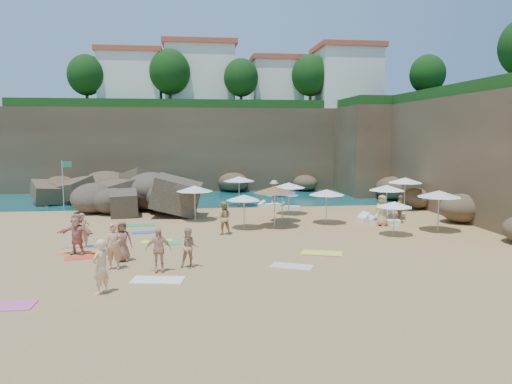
{
  "coord_description": "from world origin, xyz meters",
  "views": [
    {
      "loc": [
        -1.73,
        -26.98,
        5.54
      ],
      "look_at": [
        2.0,
        3.0,
        2.0
      ],
      "focal_mm": 35.0,
      "sensor_mm": 36.0,
      "label": 1
    }
  ],
  "objects": [
    {
      "name": "person_stand_1",
      "position": [
        -0.16,
        0.2,
        0.92
      ],
      "size": [
        0.91,
        0.72,
        1.84
      ],
      "primitive_type": "imported",
      "rotation": [
        0.0,
        0.0,
        3.12
      ],
      "color": "tan",
      "rests_on": "ground"
    },
    {
      "name": "ground",
      "position": [
        0.0,
        0.0,
        0.0
      ],
      "size": [
        120.0,
        120.0,
        0.0
      ],
      "primitive_type": "plane",
      "color": "tan",
      "rests_on": "ground"
    },
    {
      "name": "parasol_2",
      "position": [
        4.71,
        6.55,
        2.02
      ],
      "size": [
        2.32,
        2.32,
        2.2
      ],
      "color": "silver",
      "rests_on": "ground"
    },
    {
      "name": "lounger_4",
      "position": [
        9.68,
        4.06,
        0.12
      ],
      "size": [
        1.67,
        0.96,
        0.25
      ],
      "primitive_type": "cube",
      "rotation": [
        0.0,
        0.0,
        -0.29
      ],
      "color": "silver",
      "rests_on": "ground"
    },
    {
      "name": "parasol_0",
      "position": [
        -1.71,
        4.8,
        2.06
      ],
      "size": [
        2.38,
        2.38,
        2.25
      ],
      "color": "silver",
      "rests_on": "ground"
    },
    {
      "name": "lounger_0",
      "position": [
        5.16,
        8.74,
        0.13
      ],
      "size": [
        1.71,
        0.94,
        0.25
      ],
      "primitive_type": "cube",
      "rotation": [
        0.0,
        0.0,
        -0.26
      ],
      "color": "silver",
      "rests_on": "ground"
    },
    {
      "name": "person_stand_0",
      "position": [
        -7.16,
        -2.25,
        0.85
      ],
      "size": [
        0.69,
        0.52,
        1.71
      ],
      "primitive_type": "imported",
      "rotation": [
        0.0,
        0.0,
        0.19
      ],
      "color": "tan",
      "rests_on": "ground"
    },
    {
      "name": "person_stand_2",
      "position": [
        4.44,
        11.21,
        0.97
      ],
      "size": [
        1.28,
        1.22,
        1.94
      ],
      "primitive_type": "imported",
      "rotation": [
        0.0,
        0.0,
        2.41
      ],
      "color": "tan",
      "rests_on": "ground"
    },
    {
      "name": "rock_outcrop",
      "position": [
        -5.41,
        8.89,
        0.0
      ],
      "size": [
        8.09,
        6.68,
        2.87
      ],
      "primitive_type": null,
      "rotation": [
        0.0,
        0.0,
        0.2
      ],
      "color": "brown",
      "rests_on": "ground"
    },
    {
      "name": "person_lie_2",
      "position": [
        -4.89,
        -5.17,
        0.23
      ],
      "size": [
        1.2,
        1.89,
        0.47
      ],
      "primitive_type": "imported",
      "rotation": [
        0.0,
        0.0,
        0.2
      ],
      "color": "#885D44",
      "rests_on": "ground"
    },
    {
      "name": "towel_8",
      "position": [
        -4.52,
        1.19,
        0.01
      ],
      "size": [
        1.6,
        1.0,
        0.03
      ],
      "primitive_type": "cube",
      "rotation": [
        0.0,
        0.0,
        0.18
      ],
      "color": "blue",
      "rests_on": "ground"
    },
    {
      "name": "lounger_1",
      "position": [
        3.89,
        10.13,
        0.13
      ],
      "size": [
        1.72,
        0.81,
        0.26
      ],
      "primitive_type": "cube",
      "rotation": [
        0.0,
        0.0,
        0.17
      ],
      "color": "white",
      "rests_on": "ground"
    },
    {
      "name": "lounger_5",
      "position": [
        9.39,
        3.1,
        0.15
      ],
      "size": [
        2.08,
        1.47,
        0.31
      ],
      "primitive_type": "cube",
      "rotation": [
        0.0,
        0.0,
        0.45
      ],
      "color": "white",
      "rests_on": "ground"
    },
    {
      "name": "towel_0",
      "position": [
        -7.2,
        -2.63,
        0.02
      ],
      "size": [
        1.94,
        1.08,
        0.03
      ],
      "primitive_type": "cube",
      "rotation": [
        0.0,
        0.0,
        0.08
      ],
      "color": "blue",
      "rests_on": "ground"
    },
    {
      "name": "parasol_5",
      "position": [
        1.13,
        1.71,
        1.84
      ],
      "size": [
        2.12,
        2.12,
        2.01
      ],
      "color": "silver",
      "rests_on": "ground"
    },
    {
      "name": "parasol_9",
      "position": [
        9.05,
        -1.29,
        1.72
      ],
      "size": [
        1.98,
        1.98,
        1.87
      ],
      "color": "silver",
      "rests_on": "ground"
    },
    {
      "name": "lounger_2",
      "position": [
        11.44,
        4.33,
        0.12
      ],
      "size": [
        1.61,
        0.92,
        0.24
      ],
      "primitive_type": "cube",
      "rotation": [
        0.0,
        0.0,
        0.29
      ],
      "color": "silver",
      "rests_on": "ground"
    },
    {
      "name": "seawater",
      "position": [
        0.0,
        30.0,
        0.0
      ],
      "size": [
        120.0,
        120.0,
        0.0
      ],
      "primitive_type": "plane",
      "color": "#0C4751",
      "rests_on": "ground"
    },
    {
      "name": "towel_3",
      "position": [
        -2.76,
        -1.75,
        0.01
      ],
      "size": [
        1.61,
        0.84,
        0.03
      ],
      "primitive_type": "cube",
      "rotation": [
        0.0,
        0.0,
        0.03
      ],
      "color": "#2FA76B",
      "rests_on": "ground"
    },
    {
      "name": "parasol_4",
      "position": [
        13.46,
        7.4,
        2.18
      ],
      "size": [
        2.51,
        2.51,
        2.37
      ],
      "color": "silver",
      "rests_on": "ground"
    },
    {
      "name": "person_lie_1",
      "position": [
        -3.2,
        -7.06,
        0.22
      ],
      "size": [
        1.16,
        1.83,
        0.43
      ],
      "primitive_type": "imported",
      "rotation": [
        0.0,
        0.0,
        0.07
      ],
      "color": "#E8A584",
      "rests_on": "ground"
    },
    {
      "name": "towel_5",
      "position": [
        -3.16,
        -8.25,
        0.02
      ],
      "size": [
        2.09,
        1.3,
        0.03
      ],
      "primitive_type": "cube",
      "rotation": [
        0.0,
        0.0,
        -0.17
      ],
      "color": "white",
      "rests_on": "ground"
    },
    {
      "name": "cliff_right",
      "position": [
        19.0,
        8.0,
        4.0
      ],
      "size": [
        8.0,
        30.0,
        8.0
      ],
      "primitive_type": "cube",
      "color": "brown",
      "rests_on": "ground"
    },
    {
      "name": "parasol_6",
      "position": [
        2.97,
        1.94,
        2.25
      ],
      "size": [
        2.59,
        2.59,
        2.45
      ],
      "color": "silver",
      "rests_on": "ground"
    },
    {
      "name": "person_stand_5",
      "position": [
        -7.01,
        11.69,
        0.96
      ],
      "size": [
        1.83,
        1.22,
        1.92
      ],
      "primitive_type": "imported",
      "rotation": [
        0.0,
        0.0,
        0.44
      ],
      "color": "tan",
      "rests_on": "ground"
    },
    {
      "name": "parasol_3",
      "position": [
        10.67,
        3.87,
        2.05
      ],
      "size": [
        2.36,
        2.36,
        2.23
      ],
      "color": "silver",
      "rests_on": "ground"
    },
    {
      "name": "towel_2",
      "position": [
        -7.16,
        -3.04,
        0.02
      ],
      "size": [
        1.93,
        1.01,
        0.03
      ],
      "primitive_type": "cube",
      "rotation": [
        0.0,
        0.0,
        -0.03
      ],
      "color": "orange",
      "rests_on": "ground"
    },
    {
      "name": "person_stand_3",
      "position": [
        10.98,
        2.41,
        0.87
      ],
      "size": [
        0.97,
        1.05,
        1.74
      ],
      "primitive_type": "imported",
      "rotation": [
        0.0,
        0.0,
        0.88
      ],
      "color": "#A27B51",
      "rests_on": "ground"
    },
    {
      "name": "clifftop_trees",
      "position": [
        4.78,
        19.52,
        11.26
      ],
      "size": [
        35.6,
        23.82,
        4.4
      ],
      "color": "#11380F",
      "rests_on": "ground"
    },
    {
      "name": "cliff_corner",
      "position": [
        17.0,
        20.0,
        4.0
      ],
      "size": [
        10.0,
        12.0,
        8.0
      ],
      "primitive_type": "cube",
      "color": "brown",
      "rests_on": "ground"
    },
    {
      "name": "towel_13",
      "position": [
        2.28,
        -6.95,
        0.02
      ],
      "size": [
        1.95,
        1.52,
        0.03
      ],
      "primitive_type": "cube",
      "rotation": [
        0.0,
        0.0,
        -0.43
      ],
      "color": "silver",
      "rests_on": "ground"
    },
    {
      "name": "lounger_3",
      "position": [
        9.83,
        1.99,
        0.14
      ],
      "size": [
        1.96,
        1.1,
        0.29
      ],
      "primitive_type": "cube",
      "rotation": [
        0.0,
        0.0,
        -0.27
      ],
      "color": "white",
      "rests_on": "ground"
    },
    {
      "name": "person_stand_6",
      "position": [
        -4.99,
        -9.61,
        0.97
      ],
      "size": [
        0.77,
        0.84,
        1.93
      ],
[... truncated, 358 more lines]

